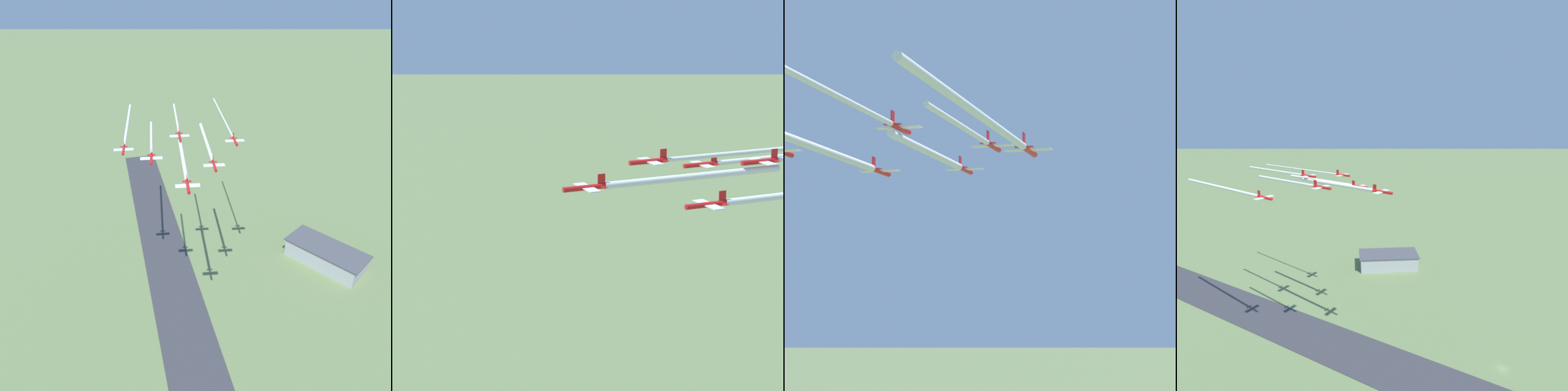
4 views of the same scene
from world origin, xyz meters
TOP-DOWN VIEW (x-y plane):
  - jet_0 at (48.23, -5.99)m, footprint 7.27×7.17m
  - jet_1 at (55.51, -25.98)m, footprint 7.27×7.17m
  - jet_2 at (69.24, -9.34)m, footprint 7.27×7.17m
  - jet_4 at (76.53, -29.33)m, footprint 7.27×7.17m
  - jet_5 at (90.26, -12.69)m, footprint 7.27×7.17m
  - smoke_trail_0 at (65.34, -20.11)m, footprint 29.34×24.52m
  - smoke_trail_2 at (84.58, -21.99)m, footprint 25.54×21.29m

SIDE VIEW (x-z plane):
  - jet_5 at x=90.26m, z-range 67.56..70.27m
  - jet_1 at x=55.51m, z-range 68.13..70.83m
  - smoke_trail_0 at x=65.34m, z-range 71.29..72.59m
  - jet_0 at x=48.23m, z-range 70.63..73.33m
  - smoke_trail_2 at x=84.58m, z-range 72.67..73.58m
  - jet_2 at x=69.24m, z-range 71.81..74.52m
  - jet_4 at x=76.53m, z-range 72.26..74.97m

